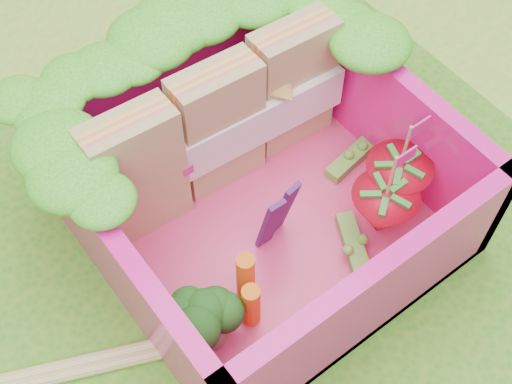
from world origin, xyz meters
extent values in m
plane|color=#7CC036|center=(0.00, 0.00, 0.00)|extent=(14.00, 14.00, 0.00)
cube|color=#429521|center=(0.00, 0.00, 0.01)|extent=(2.60, 2.60, 0.03)
cube|color=#E13972|center=(0.05, 0.13, 0.06)|extent=(1.30, 1.30, 0.05)
cube|color=#F1148C|center=(0.05, 0.74, 0.31)|extent=(1.30, 0.07, 0.55)
cube|color=#F1148C|center=(0.05, -0.49, 0.31)|extent=(1.30, 0.07, 0.55)
cube|color=#F1148C|center=(-0.57, 0.13, 0.31)|extent=(0.07, 1.30, 0.55)
cube|color=#F1148C|center=(0.66, 0.13, 0.31)|extent=(0.07, 1.30, 0.55)
ellipsoid|color=#259A1C|center=(-0.45, 0.71, 0.64)|extent=(0.30, 0.30, 0.11)
ellipsoid|color=#259A1C|center=(-0.34, 0.71, 0.64)|extent=(0.30, 0.30, 0.11)
ellipsoid|color=#259A1C|center=(-0.23, 0.71, 0.64)|extent=(0.30, 0.30, 0.11)
ellipsoid|color=#259A1C|center=(-0.12, 0.71, 0.64)|extent=(0.30, 0.30, 0.11)
ellipsoid|color=#259A1C|center=(-0.01, 0.71, 0.64)|extent=(0.30, 0.30, 0.11)
ellipsoid|color=#259A1C|center=(0.10, 0.71, 0.64)|extent=(0.30, 0.30, 0.11)
ellipsoid|color=#259A1C|center=(0.21, 0.71, 0.64)|extent=(0.30, 0.30, 0.11)
ellipsoid|color=#259A1C|center=(0.33, 0.71, 0.64)|extent=(0.30, 0.30, 0.11)
ellipsoid|color=#259A1C|center=(-0.53, 0.23, 0.64)|extent=(0.27, 0.27, 0.10)
ellipsoid|color=#259A1C|center=(-0.53, 0.37, 0.64)|extent=(0.27, 0.27, 0.10)
ellipsoid|color=#259A1C|center=(-0.53, 0.51, 0.64)|extent=(0.27, 0.27, 0.10)
ellipsoid|color=#259A1C|center=(-0.53, 0.65, 0.64)|extent=(0.27, 0.27, 0.10)
ellipsoid|color=#259A1C|center=(-0.53, 0.79, 0.64)|extent=(0.27, 0.27, 0.10)
ellipsoid|color=#259A1C|center=(0.63, 0.23, 0.64)|extent=(0.27, 0.27, 0.10)
ellipsoid|color=#259A1C|center=(0.63, 0.37, 0.64)|extent=(0.27, 0.27, 0.10)
ellipsoid|color=#259A1C|center=(0.63, 0.51, 0.64)|extent=(0.27, 0.27, 0.10)
cube|color=tan|center=(-0.32, 0.41, 0.39)|extent=(0.35, 0.17, 0.61)
cube|color=tan|center=(0.05, 0.41, 0.39)|extent=(0.35, 0.17, 0.61)
cube|color=tan|center=(0.42, 0.41, 0.39)|extent=(0.35, 0.17, 0.61)
cube|color=white|center=(0.05, 0.41, 0.35)|extent=(1.11, 0.24, 0.20)
cylinder|color=#6DAD54|center=(-0.41, -0.18, 0.15)|extent=(0.12, 0.12, 0.14)
ellipsoid|color=#174412|center=(-0.41, -0.18, 0.28)|extent=(0.34, 0.34, 0.12)
cylinder|color=orange|center=(-0.25, -0.21, 0.20)|extent=(0.07, 0.07, 0.23)
cylinder|color=orange|center=(-0.21, -0.12, 0.22)|extent=(0.07, 0.07, 0.27)
cube|color=#451650|center=(-0.02, -0.02, 0.27)|extent=(0.07, 0.02, 0.38)
cube|color=#451650|center=(0.07, 0.01, 0.27)|extent=(0.07, 0.03, 0.38)
cone|color=red|center=(0.38, -0.21, 0.21)|extent=(0.26, 0.26, 0.26)
cylinder|color=tan|center=(0.38, -0.21, 0.46)|extent=(0.01, 0.01, 0.24)
cube|color=#E12589|center=(0.43, -0.21, 0.54)|extent=(0.10, 0.01, 0.06)
cone|color=red|center=(0.51, -0.15, 0.21)|extent=(0.26, 0.26, 0.26)
cylinder|color=tan|center=(0.51, -0.15, 0.46)|extent=(0.01, 0.01, 0.24)
cube|color=#E12589|center=(0.56, -0.15, 0.54)|extent=(0.10, 0.01, 0.06)
cube|color=#579F32|center=(0.55, 0.12, 0.11)|extent=(0.33, 0.12, 0.05)
cube|color=#579F32|center=(0.24, -0.23, 0.11)|extent=(0.20, 0.32, 0.05)
cube|color=tan|center=(-0.98, 0.06, 0.05)|extent=(1.96, 0.87, 0.05)
cube|color=tan|center=(-0.93, 0.07, 0.05)|extent=(1.96, 0.87, 0.05)
camera|label=1|loc=(-0.89, -1.08, 2.56)|focal=50.00mm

